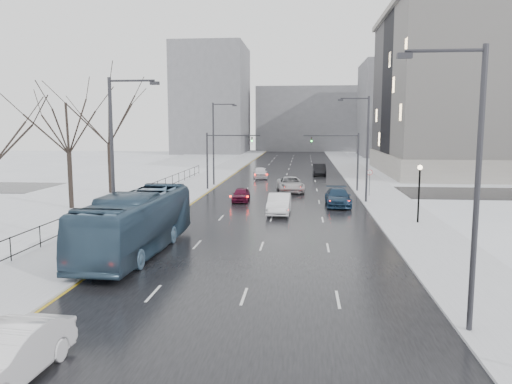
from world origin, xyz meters
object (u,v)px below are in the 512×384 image
(sedan_left_near, at_px, (7,356))
(sedan_right_cross, at_px, (290,184))
(mast_signal_left, at_px, (216,154))
(sedan_right_near, at_px, (279,204))
(tree_park_d, at_px, (72,209))
(no_uturn_sign, at_px, (370,175))
(streetlight_r_near, at_px, (471,176))
(streetlight_r_mid, at_px, (365,144))
(streetlight_l_near, at_px, (116,156))
(mast_signal_right, at_px, (348,155))
(lamppost_r_mid, at_px, (419,185))
(sedan_center_near, at_px, (241,195))
(streetlight_l_far, at_px, (215,140))
(bus, at_px, (137,223))
(sedan_right_distant, at_px, (319,170))
(sedan_right_far, at_px, (338,197))
(sedan_center_far, at_px, (260,173))
(tree_park_e, at_px, (111,194))

(sedan_left_near, relative_size, sedan_right_cross, 0.82)
(mast_signal_left, bearing_deg, sedan_right_near, -62.06)
(tree_park_d, bearing_deg, no_uturn_sign, 20.32)
(streetlight_r_near, relative_size, streetlight_r_mid, 1.00)
(streetlight_l_near, height_order, mast_signal_right, streetlight_l_near)
(lamppost_r_mid, distance_m, sedan_center_near, 17.58)
(tree_park_d, relative_size, mast_signal_right, 1.92)
(streetlight_l_far, distance_m, no_uturn_sign, 19.41)
(bus, xyz_separation_m, sedan_right_distant, (11.74, 45.79, -0.91))
(streetlight_l_near, bearing_deg, mast_signal_left, 88.28)
(tree_park_d, height_order, lamppost_r_mid, tree_park_d)
(tree_park_d, height_order, mast_signal_left, mast_signal_left)
(mast_signal_left, bearing_deg, bus, -89.34)
(sedan_right_cross, distance_m, sedan_right_far, 10.29)
(tree_park_d, bearing_deg, sedan_right_distant, 54.49)
(streetlight_r_near, bearing_deg, tree_park_d, 137.25)
(streetlight_r_mid, bearing_deg, sedan_right_near, -138.60)
(mast_signal_left, relative_size, sedan_right_far, 1.19)
(streetlight_r_mid, distance_m, bus, 25.55)
(sedan_right_near, xyz_separation_m, sedan_center_far, (-4.00, 27.51, -0.05))
(sedan_right_cross, relative_size, sedan_center_far, 1.27)
(streetlight_l_far, xyz_separation_m, sedan_right_distant, (12.91, 13.59, -4.73))
(sedan_left_near, bearing_deg, sedan_center_near, 89.60)
(streetlight_r_near, bearing_deg, mast_signal_right, 91.27)
(streetlight_r_mid, bearing_deg, sedan_right_distant, 97.63)
(bus, xyz_separation_m, sedan_right_far, (12.62, 18.16, -0.96))
(sedan_left_near, distance_m, sedan_right_distant, 61.36)
(streetlight_r_mid, height_order, bus, streetlight_r_mid)
(streetlight_l_near, height_order, sedan_left_near, streetlight_l_near)
(streetlight_l_near, bearing_deg, tree_park_d, 124.53)
(bus, relative_size, sedan_right_far, 2.31)
(sedan_center_far, bearing_deg, mast_signal_right, -57.06)
(tree_park_d, xyz_separation_m, sedan_right_cross, (18.84, 13.17, 0.86))
(tree_park_e, distance_m, sedan_right_cross, 19.51)
(sedan_right_far, bearing_deg, sedan_right_cross, 116.23)
(mast_signal_left, relative_size, sedan_right_distant, 1.26)
(tree_park_d, relative_size, sedan_right_cross, 2.12)
(sedan_center_far, bearing_deg, streetlight_l_far, -125.47)
(streetlight_l_far, bearing_deg, streetlight_r_mid, -36.30)
(streetlight_r_mid, bearing_deg, streetlight_l_near, -129.24)
(tree_park_d, relative_size, sedan_right_far, 2.28)
(tree_park_e, height_order, streetlight_r_near, streetlight_r_near)
(sedan_right_cross, bearing_deg, sedan_right_far, -70.76)
(mast_signal_right, bearing_deg, sedan_right_cross, -172.47)
(mast_signal_right, height_order, bus, mast_signal_right)
(streetlight_l_near, xyz_separation_m, sedan_right_far, (13.79, 17.95, -4.78))
(mast_signal_left, relative_size, sedan_left_near, 1.34)
(sedan_left_near, relative_size, sedan_right_near, 0.95)
(streetlight_l_far, xyz_separation_m, sedan_right_far, (13.79, -14.05, -4.78))
(sedan_right_near, bearing_deg, mast_signal_right, 66.07)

